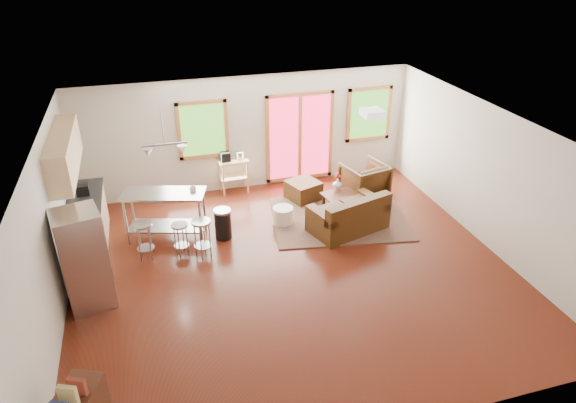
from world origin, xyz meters
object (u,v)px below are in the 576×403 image
object	(u,v)px
ottoman	(303,190)
island	(165,207)
rug	(339,218)
armchair	(364,179)
loveseat	(349,217)
coffee_table	(344,196)
kitchen_cart	(232,165)
refrigerator	(85,260)

from	to	relation	value
ottoman	island	world-z (taller)	island
rug	armchair	xyz separation A→B (m)	(0.87, 0.78, 0.43)
loveseat	coffee_table	size ratio (longest dim) A/B	1.69
kitchen_cart	island	bearing A→B (deg)	-134.65
rug	refrigerator	distance (m)	5.06
coffee_table	ottoman	world-z (taller)	ottoman
rug	kitchen_cart	size ratio (longest dim) A/B	2.76
rug	ottoman	bearing A→B (deg)	112.62
ottoman	kitchen_cart	bearing A→B (deg)	150.68
rug	loveseat	xyz separation A→B (m)	(0.01, -0.49, 0.30)
armchair	ottoman	size ratio (longest dim) A/B	1.41
loveseat	armchair	size ratio (longest dim) A/B	1.85
loveseat	refrigerator	size ratio (longest dim) A/B	1.00
armchair	ottoman	world-z (taller)	armchair
island	coffee_table	bearing A→B (deg)	2.27
armchair	refrigerator	size ratio (longest dim) A/B	0.54
rug	island	xyz separation A→B (m)	(-3.46, 0.25, 0.66)
ottoman	refrigerator	world-z (taller)	refrigerator
ottoman	kitchen_cart	size ratio (longest dim) A/B	0.64
armchair	refrigerator	world-z (taller)	refrigerator
armchair	kitchen_cart	bearing A→B (deg)	-34.13
rug	armchair	world-z (taller)	armchair
ottoman	island	size ratio (longest dim) A/B	0.38
kitchen_cart	refrigerator	bearing A→B (deg)	-131.35
loveseat	kitchen_cart	distance (m)	3.03
armchair	island	size ratio (longest dim) A/B	0.54
kitchen_cart	armchair	bearing A→B (deg)	-21.52
armchair	coffee_table	bearing A→B (deg)	19.78
island	kitchen_cart	xyz separation A→B (m)	(1.60, 1.62, 0.01)
refrigerator	kitchen_cart	size ratio (longest dim) A/B	1.68
coffee_table	kitchen_cart	size ratio (longest dim) A/B	0.99
loveseat	armchair	world-z (taller)	armchair
armchair	rug	bearing A→B (deg)	29.39
rug	kitchen_cart	distance (m)	2.72
loveseat	kitchen_cart	bearing A→B (deg)	112.24
rug	kitchen_cart	xyz separation A→B (m)	(-1.87, 1.86, 0.66)
coffee_table	island	distance (m)	3.74
loveseat	coffee_table	world-z (taller)	loveseat
coffee_table	kitchen_cart	xyz separation A→B (m)	(-2.12, 1.47, 0.36)
armchair	kitchen_cart	world-z (taller)	kitchen_cart
island	loveseat	bearing A→B (deg)	-12.04
armchair	ottoman	xyz separation A→B (m)	(-1.32, 0.28, -0.24)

